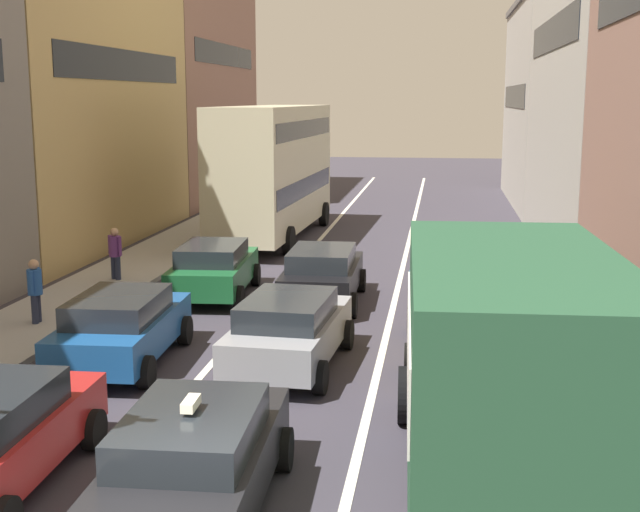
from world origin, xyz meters
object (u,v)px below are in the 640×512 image
sedan_left_lane_third (214,268)px  sedan_right_lane_behind_truck (455,319)px  taxi_centre_lane_front (196,459)px  bus_mid_queue_primary (274,166)px  wagon_left_lane_second (121,327)px  removalist_box_truck (503,366)px  hatchback_centre_lane_third (322,274)px  pedestrian_far_sidewalk (115,252)px  pedestrian_mid_sidewalk (35,289)px  sedan_centre_lane_second (289,329)px

sedan_left_lane_third → sedan_right_lane_behind_truck: bearing=-128.9°
taxi_centre_lane_front → bus_mid_queue_primary: bearing=6.5°
wagon_left_lane_second → bus_mid_queue_primary: size_ratio=0.41×
removalist_box_truck → hatchback_centre_lane_third: (-3.89, 11.05, -1.18)m
taxi_centre_lane_front → pedestrian_far_sidewalk: bearing=23.3°
taxi_centre_lane_front → pedestrian_mid_sidewalk: size_ratio=2.63×
sedan_centre_lane_second → sedan_left_lane_third: size_ratio=1.00×
removalist_box_truck → sedan_centre_lane_second: removalist_box_truck is taller
taxi_centre_lane_front → wagon_left_lane_second: (-3.31, 6.02, -0.00)m
taxi_centre_lane_front → bus_mid_queue_primary: 22.19m
removalist_box_truck → taxi_centre_lane_front: (-3.88, -0.75, -1.18)m
sedan_right_lane_behind_truck → sedan_left_lane_third: bearing=53.7°
hatchback_centre_lane_third → taxi_centre_lane_front: bearing=179.0°
taxi_centre_lane_front → hatchback_centre_lane_third: bearing=-2.0°
sedan_centre_lane_second → taxi_centre_lane_front: bearing=-177.4°
removalist_box_truck → wagon_left_lane_second: removalist_box_truck is taller
wagon_left_lane_second → pedestrian_far_sidewalk: pedestrian_far_sidewalk is taller
bus_mid_queue_primary → pedestrian_far_sidewalk: bearing=162.8°
taxi_centre_lane_front → wagon_left_lane_second: size_ratio=0.99×
taxi_centre_lane_front → hatchback_centre_lane_third: taxi_centre_lane_front is taller
sedan_centre_lane_second → sedan_left_lane_third: bearing=31.7°
removalist_box_truck → bus_mid_queue_primary: 22.30m
sedan_centre_lane_second → pedestrian_mid_sidewalk: (-6.43, 2.09, 0.15)m
hatchback_centre_lane_third → sedan_left_lane_third: same height
sedan_centre_lane_second → pedestrian_mid_sidewalk: 6.76m
wagon_left_lane_second → pedestrian_mid_sidewalk: pedestrian_mid_sidewalk is taller
removalist_box_truck → taxi_centre_lane_front: removalist_box_truck is taller
sedan_centre_lane_second → hatchback_centre_lane_third: 5.52m
removalist_box_truck → hatchback_centre_lane_third: bearing=17.0°
taxi_centre_lane_front → hatchback_centre_lane_third: size_ratio=1.01×
sedan_right_lane_behind_truck → bus_mid_queue_primary: bearing=23.8°
hatchback_centre_lane_third → pedestrian_mid_sidewalk: pedestrian_mid_sidewalk is taller
pedestrian_mid_sidewalk → pedestrian_far_sidewalk: same height
sedan_centre_lane_second → sedan_right_lane_behind_truck: (3.31, 1.31, 0.00)m
sedan_centre_lane_second → bus_mid_queue_primary: size_ratio=0.42×
taxi_centre_lane_front → wagon_left_lane_second: taxi_centre_lane_front is taller
hatchback_centre_lane_third → pedestrian_far_sidewalk: pedestrian_far_sidewalk is taller
sedan_left_lane_third → bus_mid_queue_primary: 9.96m
sedan_centre_lane_second → bus_mid_queue_primary: (-3.36, 15.57, 2.03)m
taxi_centre_lane_front → pedestrian_mid_sidewalk: 10.50m
sedan_left_lane_third → bus_mid_queue_primary: bearing=-2.6°
sedan_right_lane_behind_truck → pedestrian_far_sidewalk: size_ratio=2.61×
sedan_left_lane_third → hatchback_centre_lane_third: bearing=-99.6°
taxi_centre_lane_front → sedan_left_lane_third: taxi_centre_lane_front is taller
sedan_right_lane_behind_truck → bus_mid_queue_primary: (-6.67, 14.26, 2.03)m
sedan_centre_lane_second → sedan_left_lane_third: same height
taxi_centre_lane_front → sedan_left_lane_third: size_ratio=0.99×
taxi_centre_lane_front → pedestrian_mid_sidewalk: bearing=35.0°
wagon_left_lane_second → pedestrian_far_sidewalk: (-2.99, 7.28, 0.15)m
taxi_centre_lane_front → pedestrian_far_sidewalk: 14.71m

